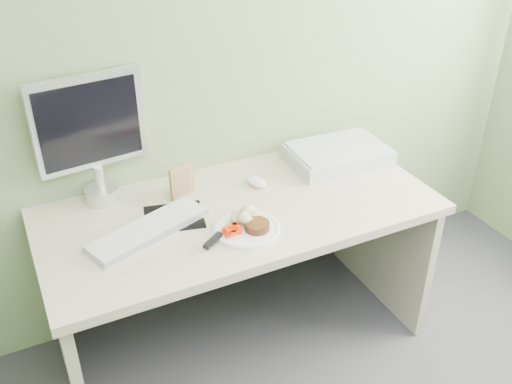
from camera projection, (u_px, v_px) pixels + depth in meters
name	position (u px, v px, depth m)	size (l,w,h in m)	color
wall_back	(198.00, 31.00, 2.28)	(3.50, 3.50, 0.00)	gray
desk	(240.00, 244.00, 2.40)	(1.60, 0.75, 0.73)	beige
plate	(247.00, 230.00, 2.16)	(0.25, 0.25, 0.01)	white
steak	(257.00, 226.00, 2.14)	(0.10, 0.10, 0.03)	black
potato_pile	(248.00, 214.00, 2.19)	(0.11, 0.08, 0.06)	#AB7A53
carrot_heap	(233.00, 229.00, 2.12)	(0.06, 0.05, 0.04)	#FF3305
steak_knife	(219.00, 235.00, 2.10)	(0.22, 0.16, 0.02)	silver
mousepad	(174.00, 217.00, 2.24)	(0.23, 0.20, 0.00)	black
keyboard	(148.00, 229.00, 2.15)	(0.48, 0.14, 0.02)	white
computer_mouse	(256.00, 182.00, 2.45)	(0.06, 0.11, 0.04)	white
photo_frame	(182.00, 181.00, 2.34)	(0.12, 0.01, 0.15)	olive
eyedrop_bottle	(185.00, 173.00, 2.49)	(0.02, 0.02, 0.07)	white
scanner	(338.00, 155.00, 2.63)	(0.44, 0.30, 0.07)	#B0B3B7
monitor	(91.00, 133.00, 2.21)	(0.44, 0.14, 0.53)	silver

